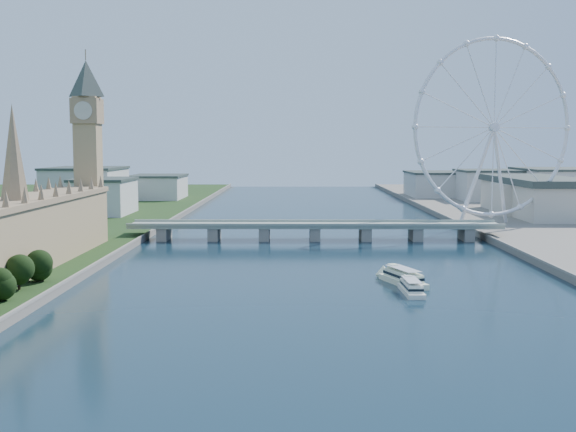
{
  "coord_description": "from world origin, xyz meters",
  "views": [
    {
      "loc": [
        -12.32,
        -126.72,
        55.33
      ],
      "look_at": [
        -15.21,
        210.0,
        22.87
      ],
      "focal_mm": 45.0,
      "sensor_mm": 36.0,
      "label": 1
    }
  ],
  "objects": [
    {
      "name": "parliament_range",
      "position": [
        -128.0,
        170.0,
        18.48
      ],
      "size": [
        24.0,
        200.0,
        70.0
      ],
      "color": "tan",
      "rests_on": "ground"
    },
    {
      "name": "tour_boat_far",
      "position": [
        31.68,
        160.31,
        0.0
      ],
      "size": [
        18.32,
        32.68,
        7.04
      ],
      "primitive_type": null,
      "rotation": [
        0.0,
        0.0,
        0.34
      ],
      "color": "#EBF5CD",
      "rests_on": "ground"
    },
    {
      "name": "county_hall",
      "position": [
        175.0,
        430.0,
        0.0
      ],
      "size": [
        54.0,
        144.0,
        35.0
      ],
      "primitive_type": null,
      "color": "beige",
      "rests_on": "ground"
    },
    {
      "name": "westminster_bridge",
      "position": [
        0.0,
        300.0,
        6.63
      ],
      "size": [
        220.0,
        22.0,
        9.5
      ],
      "color": "gray",
      "rests_on": "ground"
    },
    {
      "name": "big_ben",
      "position": [
        -128.0,
        278.0,
        66.57
      ],
      "size": [
        20.02,
        20.02,
        110.0
      ],
      "color": "tan",
      "rests_on": "ground"
    },
    {
      "name": "city_skyline",
      "position": [
        39.22,
        560.08,
        16.96
      ],
      "size": [
        505.0,
        280.0,
        32.0
      ],
      "color": "beige",
      "rests_on": "ground"
    },
    {
      "name": "london_eye",
      "position": [
        119.98,
        355.08,
        67.52
      ],
      "size": [
        113.6,
        39.12,
        124.3
      ],
      "color": "silver",
      "rests_on": "ground"
    },
    {
      "name": "tour_boat_near",
      "position": [
        32.03,
        142.04,
        0.0
      ],
      "size": [
        7.6,
        27.08,
        5.92
      ],
      "primitive_type": null,
      "rotation": [
        0.0,
        0.0,
        0.03
      ],
      "color": "white",
      "rests_on": "ground"
    }
  ]
}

